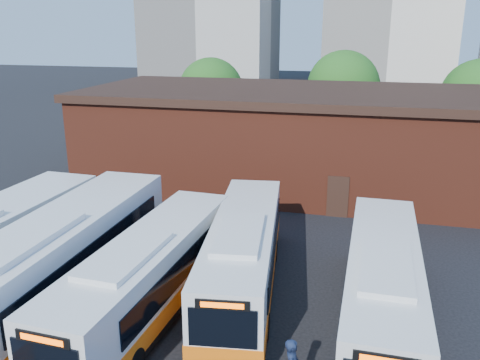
% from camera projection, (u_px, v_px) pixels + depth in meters
% --- Properties ---
extents(ground, '(220.00, 220.00, 0.00)m').
position_uv_depth(ground, '(216.00, 358.00, 16.65)').
color(ground, black).
extents(bus_west, '(3.00, 13.99, 3.80)m').
position_uv_depth(bus_west, '(57.00, 269.00, 18.94)').
color(bus_west, silver).
rests_on(bus_west, ground).
extents(bus_midwest, '(3.08, 12.03, 3.25)m').
position_uv_depth(bus_midwest, '(148.00, 281.00, 18.60)').
color(bus_midwest, silver).
rests_on(bus_midwest, ground).
extents(bus_mideast, '(3.93, 12.00, 3.22)m').
position_uv_depth(bus_mideast, '(243.00, 259.00, 20.39)').
color(bus_mideast, silver).
rests_on(bus_mideast, ground).
extents(bus_east, '(2.62, 11.85, 3.21)m').
position_uv_depth(bus_east, '(382.00, 292.00, 17.83)').
color(bus_east, silver).
rests_on(bus_east, ground).
extents(depot_building, '(28.60, 12.60, 6.40)m').
position_uv_depth(depot_building, '(300.00, 136.00, 34.25)').
color(depot_building, maroon).
rests_on(depot_building, ground).
extents(tree_west, '(6.00, 6.00, 7.65)m').
position_uv_depth(tree_west, '(211.00, 90.00, 47.31)').
color(tree_west, '#382314').
rests_on(tree_west, ground).
extents(tree_mid, '(6.56, 6.56, 8.36)m').
position_uv_depth(tree_mid, '(343.00, 87.00, 46.24)').
color(tree_mid, '#382314').
rests_on(tree_mid, ground).
extents(tree_east, '(6.24, 6.24, 7.96)m').
position_uv_depth(tree_east, '(479.00, 98.00, 40.97)').
color(tree_east, '#382314').
rests_on(tree_east, ground).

